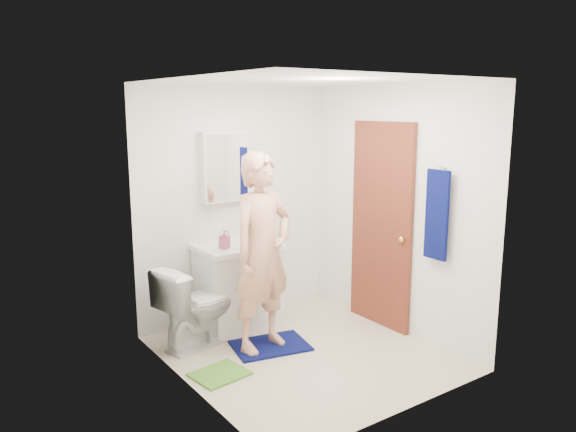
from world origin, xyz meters
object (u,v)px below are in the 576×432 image
(man, at_px, (262,252))
(soap_dispenser, at_px, (224,239))
(toothbrush_cup, at_px, (251,235))
(toilet, at_px, (197,305))
(medicine_cabinet, at_px, (224,167))
(vanity_cabinet, at_px, (238,288))
(towel, at_px, (437,215))

(man, bearing_deg, soap_dispenser, 87.76)
(toothbrush_cup, bearing_deg, toilet, -160.02)
(toothbrush_cup, relative_size, man, 0.07)
(man, bearing_deg, medicine_cabinet, 72.07)
(medicine_cabinet, bearing_deg, vanity_cabinet, -90.00)
(towel, relative_size, toilet, 1.03)
(vanity_cabinet, distance_m, towel, 2.08)
(toilet, bearing_deg, vanity_cabinet, -83.28)
(toothbrush_cup, xyz_separation_m, man, (-0.31, -0.70, 0.02))
(medicine_cabinet, distance_m, towel, 2.11)
(medicine_cabinet, height_order, toothbrush_cup, medicine_cabinet)
(toilet, bearing_deg, man, -146.21)
(toilet, distance_m, toothbrush_cup, 0.96)
(vanity_cabinet, distance_m, soap_dispenser, 0.58)
(towel, relative_size, toothbrush_cup, 6.43)
(vanity_cabinet, height_order, medicine_cabinet, medicine_cabinet)
(toilet, distance_m, soap_dispenser, 0.67)
(medicine_cabinet, relative_size, man, 0.39)
(toilet, bearing_deg, medicine_cabinet, -65.36)
(vanity_cabinet, bearing_deg, towel, -51.53)
(medicine_cabinet, bearing_deg, toothbrush_cup, -33.71)
(medicine_cabinet, height_order, man, medicine_cabinet)
(vanity_cabinet, bearing_deg, medicine_cabinet, 90.00)
(toilet, bearing_deg, soap_dispenser, -85.14)
(soap_dispenser, height_order, man, man)
(man, bearing_deg, toothbrush_cup, 54.57)
(towel, bearing_deg, medicine_cabinet, 124.61)
(toilet, bearing_deg, towel, -139.78)
(vanity_cabinet, relative_size, medicine_cabinet, 1.14)
(medicine_cabinet, relative_size, soap_dispenser, 3.91)
(toilet, xyz_separation_m, soap_dispenser, (0.36, 0.12, 0.55))
(medicine_cabinet, xyz_separation_m, man, (-0.09, -0.84, -0.68))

